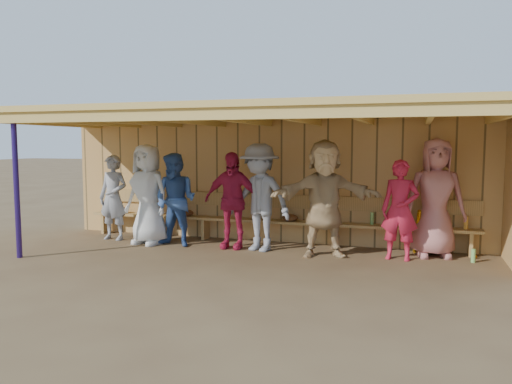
% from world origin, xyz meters
% --- Properties ---
extents(ground, '(90.00, 90.00, 0.00)m').
position_xyz_m(ground, '(0.00, 0.00, 0.00)').
color(ground, brown).
rests_on(ground, ground).
extents(player_a, '(0.63, 0.43, 1.68)m').
position_xyz_m(player_a, '(-3.00, 0.46, 0.84)').
color(player_a, '#909398').
rests_on(player_a, ground).
extents(player_b, '(1.02, 0.77, 1.89)m').
position_xyz_m(player_b, '(-2.13, 0.29, 0.95)').
color(player_b, silver).
rests_on(player_b, ground).
extents(player_c, '(0.91, 0.74, 1.73)m').
position_xyz_m(player_c, '(-1.54, 0.27, 0.86)').
color(player_c, '#375998').
rests_on(player_c, ground).
extents(player_d, '(1.04, 0.45, 1.75)m').
position_xyz_m(player_d, '(-0.49, 0.43, 0.88)').
color(player_d, '#B81D40').
rests_on(player_d, ground).
extents(player_e, '(1.37, 1.00, 1.91)m').
position_xyz_m(player_e, '(0.06, 0.37, 0.95)').
color(player_e, gray).
rests_on(player_e, ground).
extents(player_f, '(1.92, 1.10, 1.98)m').
position_xyz_m(player_f, '(1.23, 0.28, 0.99)').
color(player_f, tan).
rests_on(player_f, ground).
extents(player_g, '(0.65, 0.47, 1.65)m').
position_xyz_m(player_g, '(2.45, 0.41, 0.82)').
color(player_g, red).
rests_on(player_g, ground).
extents(player_h, '(1.08, 0.82, 2.00)m').
position_xyz_m(player_h, '(3.00, 0.81, 1.00)').
color(player_h, '#BE726B').
rests_on(player_h, ground).
extents(dugout_structure, '(8.80, 3.20, 2.50)m').
position_xyz_m(dugout_structure, '(0.39, 0.69, 1.69)').
color(dugout_structure, tan).
rests_on(dugout_structure, ground).
extents(bench, '(7.60, 0.34, 0.93)m').
position_xyz_m(bench, '(0.00, 1.12, 0.53)').
color(bench, tan).
rests_on(bench, ground).
extents(dugout_equipment, '(7.04, 0.62, 0.80)m').
position_xyz_m(dugout_equipment, '(-0.60, 0.99, 0.49)').
color(dugout_equipment, gold).
rests_on(dugout_equipment, ground).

